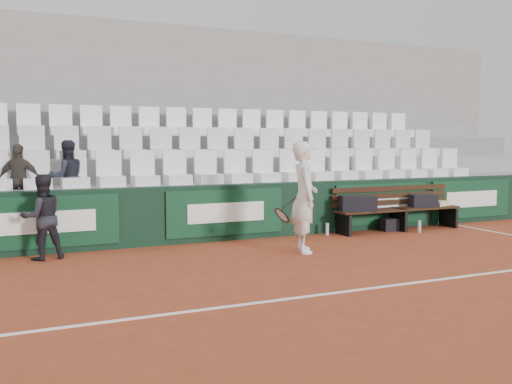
% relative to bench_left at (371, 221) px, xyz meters
% --- Properties ---
extents(ground, '(80.00, 80.00, 0.00)m').
position_rel_bench_left_xyz_m(ground, '(-2.74, -3.54, -0.23)').
color(ground, '#9B3F23').
rests_on(ground, ground).
extents(court_baseline, '(18.00, 0.06, 0.01)m').
position_rel_bench_left_xyz_m(court_baseline, '(-2.74, -3.54, -0.22)').
color(court_baseline, white).
rests_on(court_baseline, ground).
extents(back_barrier, '(18.00, 0.34, 1.00)m').
position_rel_bench_left_xyz_m(back_barrier, '(-2.67, 0.46, 0.28)').
color(back_barrier, black).
rests_on(back_barrier, ground).
extents(grandstand_tier_front, '(18.00, 0.95, 1.00)m').
position_rel_bench_left_xyz_m(grandstand_tier_front, '(-2.74, 1.09, 0.28)').
color(grandstand_tier_front, gray).
rests_on(grandstand_tier_front, ground).
extents(grandstand_tier_mid, '(18.00, 0.95, 1.45)m').
position_rel_bench_left_xyz_m(grandstand_tier_mid, '(-2.74, 2.04, 0.50)').
color(grandstand_tier_mid, '#969693').
rests_on(grandstand_tier_mid, ground).
extents(grandstand_tier_back, '(18.00, 0.95, 1.90)m').
position_rel_bench_left_xyz_m(grandstand_tier_back, '(-2.74, 2.99, 0.72)').
color(grandstand_tier_back, gray).
rests_on(grandstand_tier_back, ground).
extents(grandstand_rear_wall, '(18.00, 0.30, 4.40)m').
position_rel_bench_left_xyz_m(grandstand_rear_wall, '(-2.74, 3.61, 1.98)').
color(grandstand_rear_wall, gray).
rests_on(grandstand_rear_wall, ground).
extents(seat_row_front, '(11.90, 0.44, 0.63)m').
position_rel_bench_left_xyz_m(seat_row_front, '(-2.74, 0.91, 1.09)').
color(seat_row_front, white).
rests_on(seat_row_front, grandstand_tier_front).
extents(seat_row_mid, '(11.90, 0.44, 0.63)m').
position_rel_bench_left_xyz_m(seat_row_mid, '(-2.74, 1.86, 1.54)').
color(seat_row_mid, silver).
rests_on(seat_row_mid, grandstand_tier_mid).
extents(seat_row_back, '(11.90, 0.44, 0.63)m').
position_rel_bench_left_xyz_m(seat_row_back, '(-2.74, 2.81, 1.99)').
color(seat_row_back, white).
rests_on(seat_row_back, grandstand_tier_back).
extents(bench_left, '(1.50, 0.56, 0.45)m').
position_rel_bench_left_xyz_m(bench_left, '(0.00, 0.00, 0.00)').
color(bench_left, '#33190F').
rests_on(bench_left, ground).
extents(bench_right, '(1.50, 0.56, 0.45)m').
position_rel_bench_left_xyz_m(bench_right, '(1.31, 0.01, 0.00)').
color(bench_right, '#311D0E').
rests_on(bench_right, ground).
extents(sports_bag_left, '(0.74, 0.48, 0.29)m').
position_rel_bench_left_xyz_m(sports_bag_left, '(-0.34, -0.03, 0.37)').
color(sports_bag_left, black).
rests_on(sports_bag_left, bench_left).
extents(sports_bag_right, '(0.59, 0.36, 0.25)m').
position_rel_bench_left_xyz_m(sports_bag_right, '(1.28, 0.01, 0.35)').
color(sports_bag_right, black).
rests_on(sports_bag_right, bench_right).
extents(towel, '(0.41, 0.34, 0.10)m').
position_rel_bench_left_xyz_m(towel, '(1.73, 0.02, 0.27)').
color(towel, beige).
rests_on(towel, bench_right).
extents(sports_bag_ground, '(0.43, 0.28, 0.25)m').
position_rel_bench_left_xyz_m(sports_bag_ground, '(0.52, 0.05, -0.10)').
color(sports_bag_ground, black).
rests_on(sports_bag_ground, ground).
extents(water_bottle_near, '(0.07, 0.07, 0.23)m').
position_rel_bench_left_xyz_m(water_bottle_near, '(-0.95, 0.09, -0.11)').
color(water_bottle_near, silver).
rests_on(water_bottle_near, ground).
extents(water_bottle_far, '(0.07, 0.07, 0.24)m').
position_rel_bench_left_xyz_m(water_bottle_far, '(0.87, -0.38, -0.10)').
color(water_bottle_far, '#ADBBC4').
rests_on(water_bottle_far, ground).
extents(tennis_player, '(0.80, 0.75, 1.79)m').
position_rel_bench_left_xyz_m(tennis_player, '(-2.17, -1.17, 0.67)').
color(tennis_player, white).
rests_on(tennis_player, ground).
extents(ball_kid, '(0.71, 0.61, 1.29)m').
position_rel_bench_left_xyz_m(ball_kid, '(-6.04, -0.06, 0.42)').
color(ball_kid, black).
rests_on(ball_kid, ground).
extents(spectator_b, '(0.75, 0.52, 1.19)m').
position_rel_bench_left_xyz_m(spectator_b, '(-6.30, 0.96, 1.37)').
color(spectator_b, '#37322C').
rests_on(spectator_b, grandstand_tier_front).
extents(spectator_c, '(0.68, 0.57, 1.25)m').
position_rel_bench_left_xyz_m(spectator_c, '(-5.56, 0.96, 1.40)').
color(spectator_c, '#1D212B').
rests_on(spectator_c, grandstand_tier_front).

